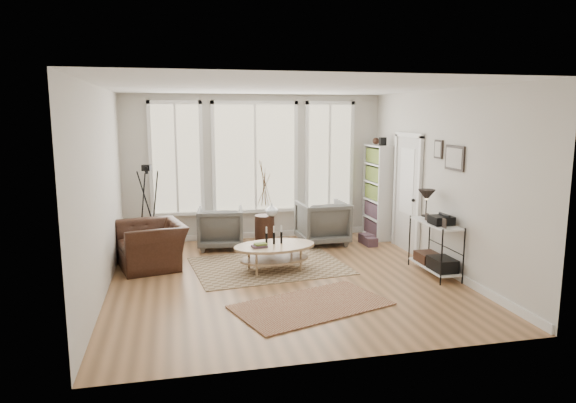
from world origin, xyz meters
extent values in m
plane|color=#A77649|center=(0.00, 0.00, 0.00)|extent=(5.50, 5.50, 0.00)
plane|color=white|center=(0.00, 0.00, 2.90)|extent=(5.50, 5.50, 0.00)
cube|color=beige|center=(0.00, 2.75, 1.45)|extent=(5.20, 0.04, 2.90)
cube|color=beige|center=(0.00, -2.75, 1.45)|extent=(5.20, 0.04, 2.90)
cube|color=beige|center=(-2.60, 0.00, 1.45)|extent=(0.04, 5.50, 2.90)
cube|color=beige|center=(2.60, 0.00, 1.45)|extent=(0.04, 5.50, 2.90)
cube|color=white|center=(0.00, 2.74, 0.06)|extent=(5.10, 0.04, 0.12)
cube|color=white|center=(2.58, 0.00, 0.06)|extent=(0.03, 5.40, 0.12)
cube|color=beige|center=(0.00, 2.73, 1.65)|extent=(1.60, 0.03, 2.10)
cube|color=beige|center=(-1.55, 2.73, 1.65)|extent=(0.90, 0.03, 2.10)
cube|color=beige|center=(1.55, 2.73, 1.65)|extent=(0.90, 0.03, 2.10)
cube|color=white|center=(0.00, 2.71, 1.65)|extent=(1.74, 0.06, 2.24)
cube|color=white|center=(-1.55, 2.71, 1.65)|extent=(1.04, 0.06, 2.24)
cube|color=white|center=(1.55, 2.71, 1.65)|extent=(1.04, 0.06, 2.24)
cube|color=white|center=(0.00, 2.69, 0.57)|extent=(4.10, 0.12, 0.06)
cube|color=silver|center=(2.58, 1.15, 1.05)|extent=(0.04, 0.88, 2.10)
cube|color=white|center=(2.56, 1.15, 1.30)|extent=(0.01, 0.55, 1.20)
cube|color=white|center=(2.56, 0.66, 1.05)|extent=(0.06, 0.08, 2.18)
cube|color=white|center=(2.56, 1.64, 1.05)|extent=(0.06, 0.08, 2.18)
cube|color=white|center=(2.56, 1.15, 2.14)|extent=(0.06, 1.06, 0.08)
sphere|color=black|center=(2.53, 0.82, 1.00)|extent=(0.06, 0.06, 0.06)
cube|color=white|center=(2.43, 1.81, 0.95)|extent=(0.30, 0.03, 1.90)
cube|color=white|center=(2.43, 2.63, 0.95)|extent=(0.30, 0.03, 1.90)
cube|color=white|center=(2.58, 2.23, 0.95)|extent=(0.02, 0.85, 1.90)
cube|color=white|center=(2.43, 2.23, 0.95)|extent=(0.30, 0.81, 1.90)
cube|color=brown|center=(2.43, 2.23, 0.95)|extent=(0.24, 0.75, 1.76)
cube|color=black|center=(2.43, 2.02, 1.98)|extent=(0.12, 0.10, 0.16)
sphere|color=#351D15|center=(2.43, 2.38, 1.97)|extent=(0.14, 0.14, 0.14)
cube|color=white|center=(2.38, -0.30, 0.12)|extent=(0.37, 1.07, 0.03)
cube|color=white|center=(2.38, -0.30, 0.82)|extent=(0.37, 1.07, 0.02)
cylinder|color=black|center=(2.20, -0.83, 0.42)|extent=(0.02, 0.02, 0.85)
cylinder|color=black|center=(2.56, -0.83, 0.42)|extent=(0.02, 0.02, 0.85)
cylinder|color=black|center=(2.20, 0.23, 0.42)|extent=(0.02, 0.02, 0.85)
cylinder|color=black|center=(2.56, 0.23, 0.42)|extent=(0.02, 0.02, 0.85)
cylinder|color=black|center=(2.38, 0.05, 0.88)|extent=(0.14, 0.14, 0.02)
cylinder|color=black|center=(2.38, 0.05, 1.01)|extent=(0.02, 0.02, 0.30)
cone|color=black|center=(2.38, 0.05, 1.21)|extent=(0.28, 0.28, 0.18)
cube|color=black|center=(2.38, -0.45, 0.91)|extent=(0.32, 0.30, 0.13)
cube|color=black|center=(2.38, -0.55, 0.23)|extent=(0.32, 0.45, 0.20)
cube|color=#351D15|center=(2.38, -0.08, 0.21)|extent=(0.32, 0.40, 0.16)
cube|color=black|center=(2.28, -0.72, 0.91)|extent=(0.02, 0.10, 0.14)
cube|color=black|center=(2.28, -0.18, 0.91)|extent=(0.02, 0.10, 0.12)
cube|color=black|center=(2.58, -0.40, 1.85)|extent=(0.03, 0.52, 0.38)
cube|color=silver|center=(2.56, -0.40, 1.85)|extent=(0.01, 0.44, 0.30)
cube|color=black|center=(2.58, 0.10, 1.95)|extent=(0.03, 0.24, 0.30)
cube|color=silver|center=(2.56, 0.10, 1.95)|extent=(0.01, 0.18, 0.24)
cube|color=brown|center=(-0.11, 0.69, 0.01)|extent=(2.66, 2.12, 0.01)
cube|color=maroon|center=(0.11, -1.22, 0.01)|extent=(2.25, 1.70, 0.01)
ellipsoid|color=tan|center=(-0.06, 0.44, 0.19)|extent=(1.24, 0.88, 0.03)
ellipsoid|color=tan|center=(-0.06, 0.44, 0.40)|extent=(1.45, 1.03, 0.04)
cylinder|color=tan|center=(-0.43, 0.23, 0.19)|extent=(0.04, 0.04, 0.38)
cylinder|color=tan|center=(0.31, 0.23, 0.19)|extent=(0.04, 0.04, 0.38)
cylinder|color=tan|center=(-0.43, 0.65, 0.19)|extent=(0.04, 0.04, 0.38)
cylinder|color=tan|center=(0.31, 0.65, 0.19)|extent=(0.04, 0.04, 0.38)
cylinder|color=black|center=(-0.18, 0.49, 0.52)|extent=(0.04, 0.04, 0.19)
cylinder|color=black|center=(-0.06, 0.49, 0.52)|extent=(0.04, 0.04, 0.19)
cylinder|color=black|center=(0.07, 0.49, 0.52)|extent=(0.04, 0.04, 0.19)
cube|color=#2C5332|center=(-0.31, 0.35, 0.46)|extent=(0.23, 0.17, 0.06)
imported|color=#5E5E5A|center=(-0.78, 2.08, 0.39)|extent=(0.92, 0.94, 0.78)
imported|color=#5E5E5A|center=(1.19, 1.96, 0.42)|extent=(0.93, 0.96, 0.84)
cylinder|color=#351D15|center=(0.08, 2.14, 0.29)|extent=(0.38, 0.38, 0.58)
imported|color=silver|center=(0.21, 2.06, 0.70)|extent=(0.30, 0.30, 0.25)
imported|color=#351D15|center=(-2.01, 1.08, 0.37)|extent=(1.35, 1.24, 0.74)
cylinder|color=black|center=(-2.10, 2.30, 1.45)|extent=(0.07, 0.07, 0.07)
cube|color=black|center=(-2.10, 2.30, 1.53)|extent=(0.18, 0.16, 0.11)
cylinder|color=black|center=(-2.10, 2.21, 1.53)|extent=(0.07, 0.09, 0.07)
cube|color=brown|center=(2.05, 1.78, 0.09)|extent=(0.26, 0.31, 0.18)
cube|color=brown|center=(2.05, 1.57, 0.08)|extent=(0.21, 0.27, 0.17)
camera|label=1|loc=(-1.60, -7.46, 2.51)|focal=32.00mm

